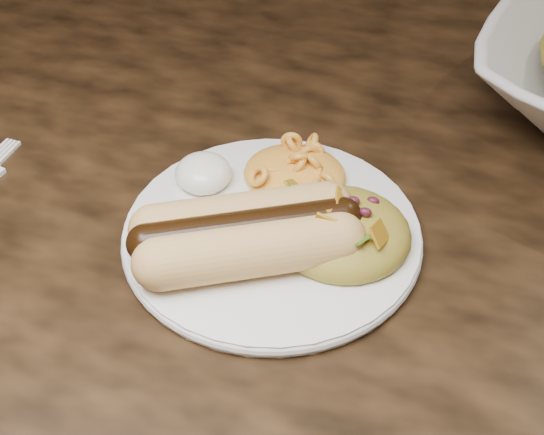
% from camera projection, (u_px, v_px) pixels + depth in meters
% --- Properties ---
extents(table, '(1.60, 0.90, 0.75)m').
position_uv_depth(table, '(231.00, 230.00, 0.67)').
color(table, '#3E2714').
rests_on(table, floor).
extents(plate, '(0.26, 0.26, 0.01)m').
position_uv_depth(plate, '(272.00, 234.00, 0.52)').
color(plate, silver).
rests_on(plate, table).
extents(hotdog, '(0.12, 0.12, 0.03)m').
position_uv_depth(hotdog, '(246.00, 233.00, 0.49)').
color(hotdog, '#E2A769').
rests_on(hotdog, plate).
extents(mac_and_cheese, '(0.10, 0.09, 0.03)m').
position_uv_depth(mac_and_cheese, '(295.00, 163.00, 0.55)').
color(mac_and_cheese, '#FFA536').
rests_on(mac_and_cheese, plate).
extents(sour_cream, '(0.04, 0.04, 0.03)m').
position_uv_depth(sour_cream, '(203.00, 168.00, 0.55)').
color(sour_cream, white).
rests_on(sour_cream, plate).
extents(taco_salad, '(0.09, 0.09, 0.04)m').
position_uv_depth(taco_salad, '(342.00, 222.00, 0.50)').
color(taco_salad, '#A55E1F').
rests_on(taco_salad, plate).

